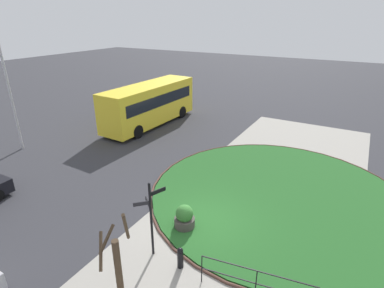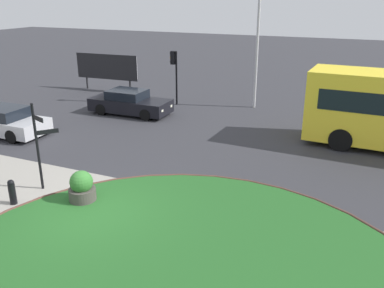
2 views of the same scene
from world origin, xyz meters
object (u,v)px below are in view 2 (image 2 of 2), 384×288
car_far_lane (130,103)px  traffic_light_near (174,66)px  signpost_directional (38,141)px  lamppost_tall (259,18)px  planter_near_signpost (82,188)px  billboard_left (107,67)px  bollard_foreground (12,192)px  car_near_lane (3,122)px

car_far_lane → traffic_light_near: bearing=64.8°
signpost_directional → traffic_light_near: bearing=94.7°
lamppost_tall → planter_near_signpost: (-1.81, -13.99, -4.65)m
signpost_directional → billboard_left: 15.76m
bollard_foreground → lamppost_tall: size_ratio=0.09×
bollard_foreground → planter_near_signpost: size_ratio=0.78×
signpost_directional → bollard_foreground: signpost_directional is taller
car_near_lane → lamppost_tall: bearing=-135.6°
signpost_directional → planter_near_signpost: signpost_directional is taller
car_far_lane → planter_near_signpost: bearing=-67.4°
billboard_left → car_near_lane: bearing=-86.9°
billboard_left → lamppost_tall: bearing=-4.7°
bollard_foreground → planter_near_signpost: bearing=27.1°
bollard_foreground → lamppost_tall: lamppost_tall is taller
bollard_foreground → car_far_lane: size_ratio=0.19×
traffic_light_near → planter_near_signpost: size_ratio=2.93×
bollard_foreground → billboard_left: billboard_left is taller
car_near_lane → car_far_lane: bearing=-124.1°
car_far_lane → billboard_left: size_ratio=0.96×
car_far_lane → signpost_directional: bearing=-76.9°
traffic_light_near → lamppost_tall: bearing=-160.8°
car_far_lane → traffic_light_near: size_ratio=1.43×
lamppost_tall → bollard_foreground: bearing=-104.1°
billboard_left → signpost_directional: bearing=-66.1°
car_far_lane → planter_near_signpost: (4.25, -9.75, -0.14)m
signpost_directional → bollard_foreground: 1.86m
signpost_directional → planter_near_signpost: bearing=-8.4°
bollard_foreground → billboard_left: size_ratio=0.18×
car_near_lane → planter_near_signpost: (7.90, -4.16, -0.13)m
planter_near_signpost → car_far_lane: bearing=113.6°
lamppost_tall → traffic_light_near: bearing=-165.1°
bollard_foreground → traffic_light_near: 13.92m
signpost_directional → car_far_lane: bearing=104.1°
billboard_left → planter_near_signpost: 16.96m
signpost_directional → car_near_lane: bearing=147.2°
bollard_foreground → billboard_left: (-6.96, 15.38, 1.20)m
traffic_light_near → billboard_left: bearing=-10.8°
signpost_directional → bollard_foreground: (-0.10, -1.29, -1.33)m
car_far_lane → traffic_light_near: 3.72m
car_near_lane → planter_near_signpost: bearing=151.3°
planter_near_signpost → signpost_directional: bearing=171.6°
car_near_lane → planter_near_signpost: 8.93m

